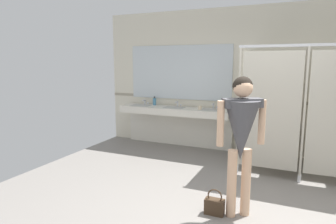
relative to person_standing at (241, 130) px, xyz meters
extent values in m
cube|color=beige|center=(0.07, 2.69, 0.40)|extent=(7.05, 0.12, 2.86)
cube|color=#9E937F|center=(0.07, 2.62, 0.02)|extent=(7.05, 0.01, 0.06)
cube|color=silver|center=(-1.79, 2.35, -0.24)|extent=(2.38, 0.52, 0.14)
cube|color=silver|center=(-1.79, 2.57, -0.67)|extent=(2.38, 0.08, 0.72)
cube|color=#ADADA8|center=(-2.58, 2.32, -0.22)|extent=(0.42, 0.29, 0.11)
cylinder|color=silver|center=(-2.58, 2.52, -0.12)|extent=(0.04, 0.04, 0.11)
cylinder|color=silver|center=(-2.58, 2.46, -0.07)|extent=(0.03, 0.11, 0.03)
sphere|color=silver|center=(-2.51, 2.53, -0.14)|extent=(0.04, 0.04, 0.04)
cube|color=#ADADA8|center=(-1.79, 2.32, -0.22)|extent=(0.42, 0.29, 0.11)
cylinder|color=silver|center=(-1.79, 2.52, -0.12)|extent=(0.04, 0.04, 0.11)
cylinder|color=silver|center=(-1.79, 2.46, -0.07)|extent=(0.03, 0.11, 0.03)
sphere|color=silver|center=(-1.72, 2.53, -0.14)|extent=(0.04, 0.04, 0.04)
cube|color=#ADADA8|center=(-0.99, 2.32, -0.22)|extent=(0.42, 0.29, 0.11)
cylinder|color=silver|center=(-0.99, 2.52, -0.12)|extent=(0.04, 0.04, 0.11)
cylinder|color=silver|center=(-0.99, 2.46, -0.07)|extent=(0.03, 0.11, 0.03)
sphere|color=silver|center=(-0.92, 2.53, -0.14)|extent=(0.04, 0.04, 0.04)
cube|color=silver|center=(-1.79, 2.62, 0.55)|extent=(2.28, 0.02, 1.14)
cube|color=#B2AD9E|center=(-0.27, 1.96, 0.03)|extent=(0.03, 1.30, 1.89)
cylinder|color=silver|center=(-0.27, 1.37, -0.97)|extent=(0.05, 0.05, 0.12)
cube|color=#B2AD9E|center=(0.66, 1.96, 0.03)|extent=(0.03, 1.30, 1.89)
cylinder|color=silver|center=(0.66, 1.37, -0.97)|extent=(0.05, 0.05, 0.12)
cube|color=#B2AD9E|center=(0.20, 1.34, 0.03)|extent=(0.86, 0.03, 1.79)
cube|color=#B7BABF|center=(0.66, 1.34, 0.99)|extent=(1.94, 0.04, 0.04)
cylinder|color=#DBAD89|center=(0.07, 0.05, -0.63)|extent=(0.11, 0.11, 0.80)
cylinder|color=#DBAD89|center=(-0.07, -0.05, -0.63)|extent=(0.11, 0.11, 0.80)
cone|color=#47474C|center=(0.00, 0.00, -0.01)|extent=(0.56, 0.56, 0.69)
cube|color=#47474C|center=(0.00, 0.00, 0.31)|extent=(0.45, 0.38, 0.10)
cylinder|color=#DBAD89|center=(0.21, 0.14, 0.08)|extent=(0.08, 0.08, 0.51)
cylinder|color=#DBAD89|center=(-0.20, -0.14, 0.08)|extent=(0.08, 0.08, 0.51)
sphere|color=#DBAD89|center=(0.00, 0.00, 0.48)|extent=(0.22, 0.22, 0.22)
sphere|color=black|center=(-0.01, 0.01, 0.49)|extent=(0.22, 0.22, 0.22)
cube|color=#3F2D1E|center=(-0.26, -0.09, -0.94)|extent=(0.23, 0.12, 0.19)
torus|color=#3F2D1E|center=(-0.26, -0.09, -0.80)|extent=(0.18, 0.02, 0.18)
cylinder|color=teal|center=(-2.33, 2.50, -0.10)|extent=(0.07, 0.07, 0.15)
cylinder|color=black|center=(-2.33, 2.50, 0.00)|extent=(0.03, 0.03, 0.04)
cylinder|color=beige|center=(-1.20, 2.25, -0.13)|extent=(0.07, 0.07, 0.08)
camera|label=1|loc=(0.55, -3.29, 0.74)|focal=31.47mm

